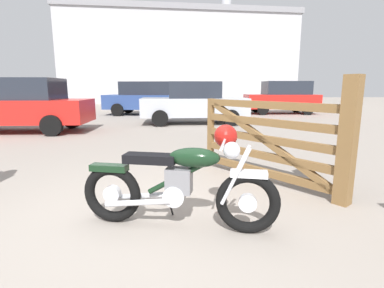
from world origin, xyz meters
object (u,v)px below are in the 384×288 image
Objects in this scene: red_hatchback_near at (283,97)px; silver_sedan_mid at (10,103)px; dark_sedan_left at (194,103)px; blue_hatchback_right at (5,98)px; pale_sedan_back at (152,97)px; timber_gate at (281,139)px; vintage_motorcycle at (183,182)px.

red_hatchback_near is 0.83× the size of silver_sedan_mid.
red_hatchback_near is at bearing -141.56° from dark_sedan_left.
blue_hatchback_right is 0.84× the size of silver_sedan_mid.
silver_sedan_mid is (-6.04, -2.13, 0.10)m from dark_sedan_left.
pale_sedan_back is (7.00, 1.13, 0.02)m from blue_hatchback_right.
timber_gate is 0.52× the size of blue_hatchback_right.
blue_hatchback_right is 7.09m from pale_sedan_back.
silver_sedan_mid is at bearing 141.07° from vintage_motorcycle.
timber_gate is at bearing 71.63° from red_hatchback_near.
pale_sedan_back is 7.18m from red_hatchback_near.
pale_sedan_back is at bearing -64.56° from dark_sedan_left.
red_hatchback_near reaches higher than timber_gate.
dark_sedan_left is at bearing 159.38° from blue_hatchback_right.
vintage_motorcycle is 9.03m from dark_sedan_left.
blue_hatchback_right is (-8.54, 11.83, 0.43)m from vintage_motorcycle.
red_hatchback_near is at bearing -57.10° from timber_gate.
blue_hatchback_right reaches higher than timber_gate.
timber_gate is 8.96m from silver_sedan_mid.
pale_sedan_back is 1.15× the size of dark_sedan_left.
silver_sedan_mid is (-3.98, -6.07, 0.00)m from pale_sedan_back.
red_hatchback_near reaches higher than vintage_motorcycle.
pale_sedan_back is at bearing 109.09° from vintage_motorcycle.
silver_sedan_mid is at bearing 13.03° from timber_gate.
timber_gate is (1.44, 1.26, 0.21)m from vintage_motorcycle.
dark_sedan_left is at bearing 99.02° from vintage_motorcycle.
timber_gate is 0.53× the size of red_hatchback_near.
timber_gate is 12.07m from pale_sedan_back.
silver_sedan_mid is (3.01, -4.94, 0.02)m from blue_hatchback_right.
silver_sedan_mid is at bearing 117.98° from blue_hatchback_right.
blue_hatchback_right is 5.79m from silver_sedan_mid.
pale_sedan_back reaches higher than dark_sedan_left.
timber_gate is 7.81m from dark_sedan_left.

